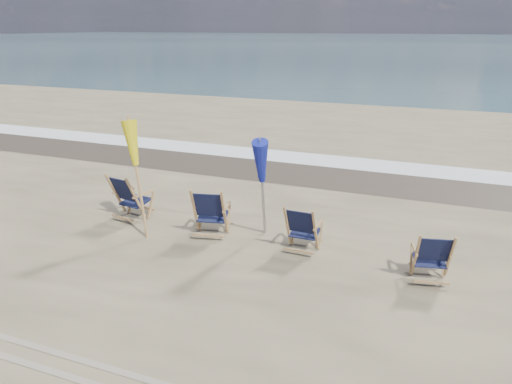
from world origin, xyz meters
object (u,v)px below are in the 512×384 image
(beach_chair_2, at_px, (315,232))
(umbrella_yellow, at_px, (136,149))
(beach_chair_1, at_px, (224,214))
(beach_chair_3, at_px, (450,259))
(umbrella_blue, at_px, (263,158))
(beach_chair_0, at_px, (136,200))

(beach_chair_2, height_order, umbrella_yellow, umbrella_yellow)
(beach_chair_1, bearing_deg, beach_chair_3, 162.42)
(beach_chair_1, relative_size, beach_chair_2, 1.12)
(beach_chair_1, bearing_deg, umbrella_blue, -174.33)
(beach_chair_1, height_order, beach_chair_2, beach_chair_1)
(umbrella_yellow, bearing_deg, beach_chair_2, 5.94)
(beach_chair_2, distance_m, umbrella_blue, 1.63)
(umbrella_blue, bearing_deg, beach_chair_0, -175.64)
(beach_chair_1, relative_size, umbrella_blue, 0.48)
(beach_chair_3, bearing_deg, beach_chair_0, -16.36)
(beach_chair_0, height_order, umbrella_blue, umbrella_blue)
(beach_chair_0, distance_m, umbrella_blue, 2.94)
(umbrella_yellow, bearing_deg, beach_chair_1, 14.97)
(umbrella_blue, bearing_deg, beach_chair_1, -161.32)
(beach_chair_1, xyz_separation_m, beach_chair_3, (4.05, -0.32, -0.06))
(beach_chair_1, height_order, beach_chair_3, beach_chair_1)
(beach_chair_2, relative_size, umbrella_yellow, 0.41)
(beach_chair_1, bearing_deg, umbrella_yellow, 1.96)
(beach_chair_3, distance_m, umbrella_blue, 3.60)
(beach_chair_2, bearing_deg, beach_chair_0, -0.07)
(beach_chair_3, height_order, umbrella_blue, umbrella_blue)
(umbrella_yellow, height_order, umbrella_blue, umbrella_yellow)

